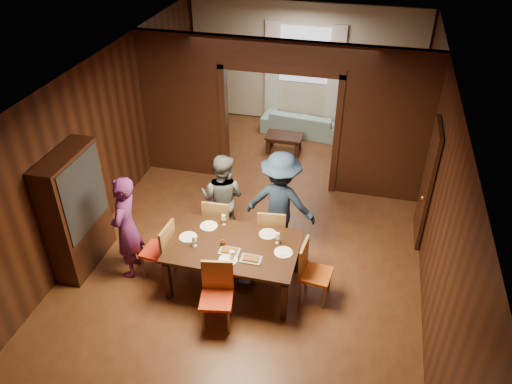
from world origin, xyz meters
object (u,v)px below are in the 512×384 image
(chair_far_l, at_px, (219,220))
(chair_far_r, at_px, (272,231))
(sofa, at_px, (303,122))
(chair_left, at_px, (157,249))
(person_purple, at_px, (126,227))
(hutch, at_px, (76,211))
(dining_table, at_px, (234,265))
(coffee_table, at_px, (284,143))
(chair_right, at_px, (316,272))
(person_grey, at_px, (223,198))
(chair_near, at_px, (216,298))
(person_navy, at_px, (280,202))

(chair_far_l, distance_m, chair_far_r, 0.91)
(sofa, bearing_deg, chair_left, 81.38)
(person_purple, relative_size, hutch, 0.86)
(hutch, bearing_deg, dining_table, 1.68)
(sofa, relative_size, coffee_table, 2.39)
(dining_table, distance_m, hutch, 2.55)
(sofa, distance_m, dining_table, 5.28)
(chair_right, distance_m, chair_far_l, 1.94)
(chair_left, relative_size, chair_right, 1.00)
(dining_table, bearing_deg, sofa, 87.95)
(sofa, height_order, chair_far_r, chair_far_r)
(person_grey, height_order, chair_far_l, person_grey)
(person_purple, xyz_separation_m, chair_right, (2.89, 0.11, -0.38))
(person_purple, height_order, chair_far_l, person_purple)
(coffee_table, xyz_separation_m, chair_near, (0.06, -5.10, 0.28))
(sofa, bearing_deg, chair_far_r, 98.90)
(chair_right, bearing_deg, chair_far_l, 69.62)
(person_purple, relative_size, chair_near, 1.78)
(sofa, xyz_separation_m, dining_table, (-0.19, -5.28, 0.10))
(hutch, bearing_deg, chair_right, 1.36)
(person_grey, relative_size, chair_right, 1.66)
(person_grey, relative_size, dining_table, 0.85)
(chair_far_l, relative_size, hutch, 0.48)
(chair_left, distance_m, chair_far_r, 1.84)
(person_purple, bearing_deg, person_navy, 113.16)
(person_purple, xyz_separation_m, chair_left, (0.44, 0.04, -0.38))
(person_grey, bearing_deg, chair_far_l, 92.59)
(coffee_table, relative_size, hutch, 0.40)
(person_navy, relative_size, chair_far_l, 1.84)
(dining_table, bearing_deg, chair_right, 0.72)
(person_grey, distance_m, chair_right, 2.05)
(person_purple, bearing_deg, sofa, 155.72)
(coffee_table, distance_m, chair_right, 4.48)
(hutch, bearing_deg, chair_far_r, 17.11)
(sofa, height_order, chair_right, chair_right)
(person_navy, height_order, sofa, person_navy)
(dining_table, bearing_deg, coffee_table, 91.05)
(person_grey, relative_size, hutch, 0.81)
(chair_left, height_order, chair_right, same)
(chair_near, bearing_deg, chair_far_r, 64.84)
(person_purple, xyz_separation_m, coffee_table, (1.57, 4.39, -0.66))
(person_grey, bearing_deg, chair_right, 154.32)
(chair_left, bearing_deg, dining_table, 97.78)
(chair_right, bearing_deg, dining_table, 96.64)
(person_navy, distance_m, chair_far_l, 1.08)
(person_navy, xyz_separation_m, dining_table, (-0.48, -1.06, -0.51))
(person_purple, bearing_deg, chair_far_l, 124.93)
(person_grey, xyz_separation_m, person_navy, (0.98, -0.00, 0.08))
(sofa, bearing_deg, person_purple, 77.19)
(person_grey, distance_m, sofa, 4.30)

